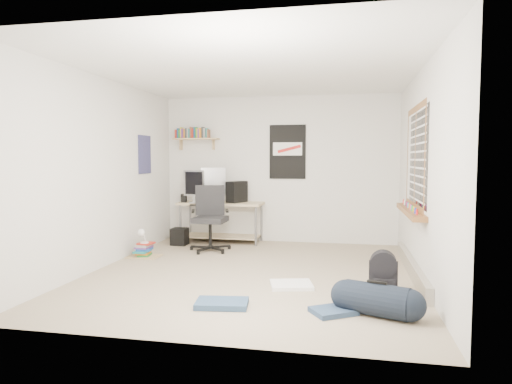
% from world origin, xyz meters
% --- Properties ---
extents(floor, '(4.00, 4.50, 0.01)m').
position_xyz_m(floor, '(0.00, 0.00, -0.01)').
color(floor, gray).
rests_on(floor, ground).
extents(ceiling, '(4.00, 4.50, 0.01)m').
position_xyz_m(ceiling, '(0.00, 0.00, 2.50)').
color(ceiling, white).
rests_on(ceiling, ground).
extents(back_wall, '(4.00, 0.01, 2.50)m').
position_xyz_m(back_wall, '(0.00, 2.25, 1.25)').
color(back_wall, silver).
rests_on(back_wall, ground).
extents(left_wall, '(0.01, 4.50, 2.50)m').
position_xyz_m(left_wall, '(-2.00, 0.00, 1.25)').
color(left_wall, silver).
rests_on(left_wall, ground).
extents(right_wall, '(0.01, 4.50, 2.50)m').
position_xyz_m(right_wall, '(2.00, 0.00, 1.25)').
color(right_wall, silver).
rests_on(right_wall, ground).
extents(desk, '(1.54, 0.96, 0.65)m').
position_xyz_m(desk, '(-0.96, 2.00, 0.36)').
color(desk, tan).
rests_on(desk, floor).
extents(monitor_left, '(0.40, 0.21, 0.43)m').
position_xyz_m(monitor_left, '(-1.36, 1.75, 0.87)').
color(monitor_left, '#B7B9BD').
rests_on(monitor_left, desk).
extents(monitor_right, '(0.43, 0.27, 0.47)m').
position_xyz_m(monitor_right, '(-1.10, 1.99, 0.89)').
color(monitor_right, '#929397').
rests_on(monitor_right, desk).
extents(pc_tower, '(0.32, 0.42, 0.40)m').
position_xyz_m(pc_tower, '(-0.69, 2.00, 0.85)').
color(pc_tower, black).
rests_on(pc_tower, desk).
extents(keyboard, '(0.42, 0.24, 0.02)m').
position_xyz_m(keyboard, '(-1.24, 1.78, 0.66)').
color(keyboard, black).
rests_on(keyboard, desk).
extents(speaker_left, '(0.11, 0.11, 0.18)m').
position_xyz_m(speaker_left, '(-1.57, 1.83, 0.74)').
color(speaker_left, black).
rests_on(speaker_left, desk).
extents(speaker_right, '(0.10, 0.10, 0.20)m').
position_xyz_m(speaker_right, '(-1.07, 1.75, 0.75)').
color(speaker_right, black).
rests_on(speaker_right, desk).
extents(office_chair, '(0.84, 0.84, 1.02)m').
position_xyz_m(office_chair, '(-0.92, 1.22, 0.49)').
color(office_chair, black).
rests_on(office_chair, floor).
extents(wall_shelf, '(0.80, 0.22, 0.24)m').
position_xyz_m(wall_shelf, '(-1.45, 2.14, 1.78)').
color(wall_shelf, tan).
rests_on(wall_shelf, back_wall).
extents(poster_back_wall, '(0.62, 0.03, 0.92)m').
position_xyz_m(poster_back_wall, '(0.15, 2.23, 1.55)').
color(poster_back_wall, black).
rests_on(poster_back_wall, back_wall).
extents(poster_left_wall, '(0.02, 0.42, 0.60)m').
position_xyz_m(poster_left_wall, '(-1.99, 1.20, 1.50)').
color(poster_left_wall, navy).
rests_on(poster_left_wall, left_wall).
extents(window, '(0.10, 1.50, 1.26)m').
position_xyz_m(window, '(1.95, 0.30, 1.45)').
color(window, brown).
rests_on(window, right_wall).
extents(baseboard_heater, '(0.08, 2.50, 0.18)m').
position_xyz_m(baseboard_heater, '(1.96, 0.30, 0.09)').
color(baseboard_heater, '#B7B2A8').
rests_on(baseboard_heater, floor).
extents(backpack, '(0.30, 0.24, 0.38)m').
position_xyz_m(backpack, '(1.53, -0.76, 0.20)').
color(backpack, black).
rests_on(backpack, floor).
extents(duffel_bag, '(0.39, 0.39, 0.59)m').
position_xyz_m(duffel_bag, '(1.43, -1.31, 0.14)').
color(duffel_bag, black).
rests_on(duffel_bag, floor).
extents(tshirt, '(0.54, 0.49, 0.04)m').
position_xyz_m(tshirt, '(0.55, -0.51, 0.02)').
color(tshirt, white).
rests_on(tshirt, floor).
extents(jeans_a, '(0.54, 0.38, 0.05)m').
position_xyz_m(jeans_a, '(-0.03, -1.33, 0.03)').
color(jeans_a, navy).
rests_on(jeans_a, floor).
extents(jeans_b, '(0.48, 0.45, 0.05)m').
position_xyz_m(jeans_b, '(1.04, -1.33, 0.03)').
color(jeans_b, navy).
rests_on(jeans_b, floor).
extents(book_stack, '(0.54, 0.48, 0.32)m').
position_xyz_m(book_stack, '(-1.75, 0.62, 0.15)').
color(book_stack, brown).
rests_on(book_stack, floor).
extents(desk_lamp, '(0.16, 0.22, 0.20)m').
position_xyz_m(desk_lamp, '(-1.73, 0.60, 0.38)').
color(desk_lamp, white).
rests_on(desk_lamp, book_stack).
extents(subwoofer, '(0.25, 0.25, 0.28)m').
position_xyz_m(subwoofer, '(-1.57, 1.60, 0.14)').
color(subwoofer, black).
rests_on(subwoofer, floor).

